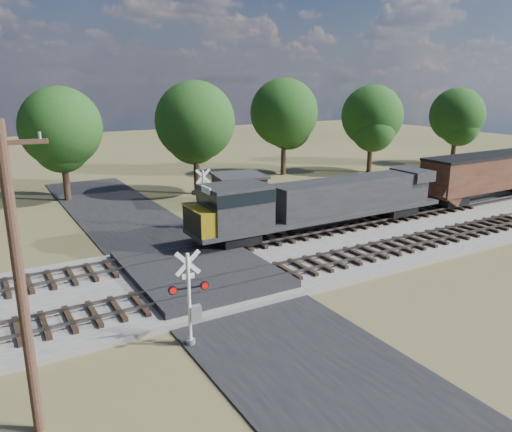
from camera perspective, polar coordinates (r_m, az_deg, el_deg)
ground at (r=26.52m, az=-6.14°, el=-7.23°), size 160.00×160.00×0.00m
ballast_bed at (r=31.94m, az=10.05°, el=-3.13°), size 140.00×10.00×0.30m
road at (r=26.51m, az=-6.14°, el=-7.15°), size 7.00×60.00×0.08m
crossing_panel at (r=26.83m, az=-6.60°, el=-6.25°), size 7.00×9.00×0.62m
track_near at (r=26.09m, az=1.97°, el=-6.56°), size 140.00×2.60×0.33m
track_far at (r=30.17m, az=-3.11°, el=-3.49°), size 140.00×2.60×0.33m
crossing_signal_near at (r=19.74m, az=-7.38°, el=-10.25°), size 1.60×0.38×3.97m
crossing_signal_far at (r=34.83m, az=-6.12°, el=1.35°), size 1.72×0.39×4.27m
utility_pole at (r=15.19m, az=-25.43°, el=-6.50°), size 2.25×0.35×9.19m
equipment_shed at (r=40.88m, az=-1.95°, el=2.94°), size 4.61×4.61×2.72m
treeline at (r=45.67m, az=-9.71°, el=10.46°), size 78.87×11.84×10.39m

